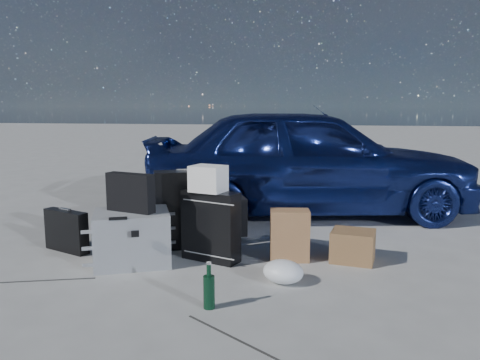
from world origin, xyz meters
name	(u,v)px	position (x,y,z in m)	size (l,w,h in m)	color
ground	(186,273)	(0.00, 0.00, 0.00)	(60.00, 60.00, 0.00)	#A9A9A4
car	(308,160)	(0.87, 2.27, 0.67)	(1.57, 3.91, 1.33)	navy
pelican_case	(132,238)	(-0.51, 0.16, 0.22)	(0.61, 0.50, 0.44)	gray
laptop_bag	(130,193)	(-0.52, 0.18, 0.60)	(0.43, 0.11, 0.32)	black
briefcase	(66,231)	(-1.24, 0.37, 0.19)	(0.49, 0.11, 0.38)	black
suitcase_left	(185,209)	(-0.20, 0.68, 0.36)	(0.56, 0.20, 0.73)	black
suitcase_right	(211,226)	(0.12, 0.36, 0.30)	(0.50, 0.18, 0.60)	black
white_carton	(208,179)	(0.10, 0.36, 0.71)	(0.28, 0.22, 0.22)	white
duffel_bag	(208,216)	(-0.10, 1.13, 0.19)	(0.77, 0.33, 0.39)	black
flat_box_white	(206,195)	(-0.12, 1.15, 0.42)	(0.37, 0.28, 0.06)	white
flat_box_black	(205,188)	(-0.14, 1.17, 0.48)	(0.29, 0.21, 0.06)	black
kraft_bag	(290,235)	(0.79, 0.48, 0.22)	(0.33, 0.20, 0.44)	#A9714A
cardboard_box	(353,246)	(1.32, 0.54, 0.13)	(0.35, 0.31, 0.27)	olive
plastic_bag	(283,272)	(0.78, -0.07, 0.09)	(0.31, 0.27, 0.17)	white
green_bottle	(209,286)	(0.34, -0.60, 0.15)	(0.08, 0.08, 0.30)	black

